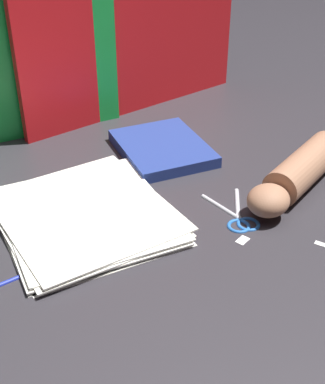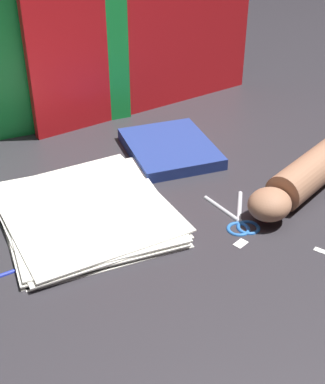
{
  "view_description": "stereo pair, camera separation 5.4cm",
  "coord_description": "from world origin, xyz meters",
  "px_view_note": "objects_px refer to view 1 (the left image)",
  "views": [
    {
      "loc": [
        -0.42,
        -0.72,
        0.58
      ],
      "look_at": [
        -0.0,
        -0.02,
        0.06
      ],
      "focal_mm": 50.0,
      "sensor_mm": 36.0,
      "label": 1
    },
    {
      "loc": [
        -0.37,
        -0.74,
        0.58
      ],
      "look_at": [
        -0.0,
        -0.02,
        0.06
      ],
      "focal_mm": 50.0,
      "sensor_mm": 36.0,
      "label": 2
    }
  ],
  "objects_px": {
    "paper_stack": "(85,216)",
    "scissors": "(238,216)",
    "hand_forearm": "(297,174)",
    "book_closed": "(162,148)"
  },
  "relations": [
    {
      "from": "paper_stack",
      "to": "scissors",
      "type": "xyz_separation_m",
      "value": [
        0.25,
        -0.14,
        -0.0
      ]
    },
    {
      "from": "book_closed",
      "to": "scissors",
      "type": "bearing_deg",
      "value": -91.52
    },
    {
      "from": "scissors",
      "to": "hand_forearm",
      "type": "relative_size",
      "value": 0.47
    },
    {
      "from": "book_closed",
      "to": "scissors",
      "type": "xyz_separation_m",
      "value": [
        -0.01,
        -0.29,
        -0.01
      ]
    },
    {
      "from": "paper_stack",
      "to": "scissors",
      "type": "distance_m",
      "value": 0.29
    },
    {
      "from": "paper_stack",
      "to": "hand_forearm",
      "type": "bearing_deg",
      "value": -16.43
    },
    {
      "from": "paper_stack",
      "to": "scissors",
      "type": "bearing_deg",
      "value": -29.39
    },
    {
      "from": "paper_stack",
      "to": "book_closed",
      "type": "relative_size",
      "value": 1.41
    },
    {
      "from": "scissors",
      "to": "hand_forearm",
      "type": "xyz_separation_m",
      "value": [
        0.16,
        0.02,
        0.03
      ]
    },
    {
      "from": "book_closed",
      "to": "scissors",
      "type": "relative_size",
      "value": 1.65
    }
  ]
}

